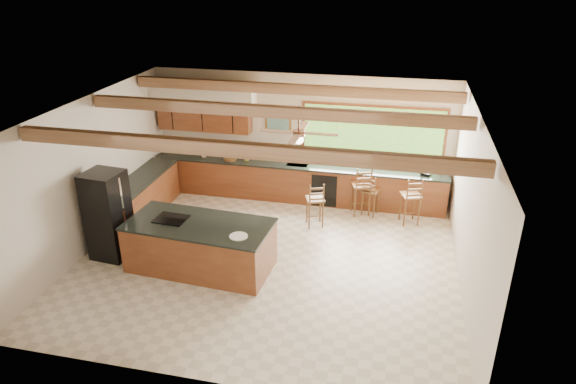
# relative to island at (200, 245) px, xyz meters

# --- Properties ---
(ground) EXTENTS (7.20, 7.20, 0.00)m
(ground) POSITION_rel_island_xyz_m (1.18, 0.49, -0.47)
(ground) COLOR beige
(ground) RESTS_ON ground
(room_shell) EXTENTS (7.27, 6.54, 3.02)m
(room_shell) POSITION_rel_island_xyz_m (1.01, 1.15, 1.74)
(room_shell) COLOR beige
(room_shell) RESTS_ON ground
(counter_run) EXTENTS (7.12, 3.10, 1.22)m
(counter_run) POSITION_rel_island_xyz_m (0.36, 3.01, -0.01)
(counter_run) COLOR brown
(counter_run) RESTS_ON ground
(island) EXTENTS (2.77, 1.45, 0.96)m
(island) POSITION_rel_island_xyz_m (0.00, 0.00, 0.00)
(island) COLOR brown
(island) RESTS_ON ground
(refrigerator) EXTENTS (0.75, 0.74, 1.76)m
(refrigerator) POSITION_rel_island_xyz_m (-1.87, 0.04, 0.41)
(refrigerator) COLOR black
(refrigerator) RESTS_ON ground
(bar_stool_a) EXTENTS (0.48, 0.48, 1.05)m
(bar_stool_a) POSITION_rel_island_xyz_m (1.82, 2.08, 0.15)
(bar_stool_a) COLOR brown
(bar_stool_a) RESTS_ON ground
(bar_stool_b) EXTENTS (0.54, 0.54, 1.19)m
(bar_stool_b) POSITION_rel_island_xyz_m (2.75, 2.88, 0.23)
(bar_stool_b) COLOR brown
(bar_stool_b) RESTS_ON ground
(bar_stool_c) EXTENTS (0.44, 0.44, 0.99)m
(bar_stool_c) POSITION_rel_island_xyz_m (2.97, 2.89, 0.12)
(bar_stool_c) COLOR brown
(bar_stool_c) RESTS_ON ground
(bar_stool_d) EXTENTS (0.51, 0.51, 1.12)m
(bar_stool_d) POSITION_rel_island_xyz_m (3.85, 2.65, 0.19)
(bar_stool_d) COLOR brown
(bar_stool_d) RESTS_ON ground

